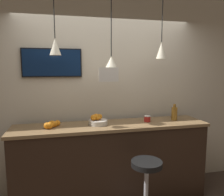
% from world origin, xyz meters
% --- Properties ---
extents(back_wall, '(8.00, 0.06, 2.90)m').
position_xyz_m(back_wall, '(0.00, 1.01, 1.45)').
color(back_wall, beige).
rests_on(back_wall, ground_plane).
extents(service_counter, '(2.58, 0.55, 1.07)m').
position_xyz_m(service_counter, '(0.00, 0.63, 0.53)').
color(service_counter, black).
rests_on(service_counter, ground_plane).
extents(bar_stool, '(0.39, 0.39, 0.77)m').
position_xyz_m(bar_stool, '(0.26, 0.04, 0.52)').
color(bar_stool, '#B7B7BC').
rests_on(bar_stool, ground_plane).
extents(fruit_bowl, '(0.25, 0.25, 0.14)m').
position_xyz_m(fruit_bowl, '(-0.19, 0.65, 1.12)').
color(fruit_bowl, beige).
rests_on(fruit_bowl, service_counter).
extents(orange_pile, '(0.20, 0.20, 0.09)m').
position_xyz_m(orange_pile, '(-0.77, 0.64, 1.10)').
color(orange_pile, orange).
rests_on(orange_pile, service_counter).
extents(juice_bottle, '(0.08, 0.08, 0.23)m').
position_xyz_m(juice_bottle, '(0.92, 0.64, 1.16)').
color(juice_bottle, olive).
rests_on(juice_bottle, service_counter).
extents(spread_jar, '(0.09, 0.09, 0.08)m').
position_xyz_m(spread_jar, '(0.51, 0.64, 1.11)').
color(spread_jar, red).
rests_on(spread_jar, service_counter).
extents(pendant_lamp_left, '(0.14, 0.14, 0.84)m').
position_xyz_m(pendant_lamp_left, '(-0.70, 0.67, 2.07)').
color(pendant_lamp_left, black).
extents(pendant_lamp_middle, '(0.20, 0.20, 1.03)m').
position_xyz_m(pendant_lamp_middle, '(0.00, 0.67, 1.87)').
color(pendant_lamp_middle, black).
extents(pendant_lamp_right, '(0.14, 0.14, 0.88)m').
position_xyz_m(pendant_lamp_right, '(0.70, 0.67, 2.05)').
color(pendant_lamp_right, black).
extents(mounted_tv, '(0.79, 0.04, 0.38)m').
position_xyz_m(mounted_tv, '(-0.75, 0.96, 1.87)').
color(mounted_tv, black).
extents(hanging_menu_board, '(0.24, 0.01, 0.17)m').
position_xyz_m(hanging_menu_board, '(-0.09, 0.43, 1.73)').
color(hanging_menu_board, white).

